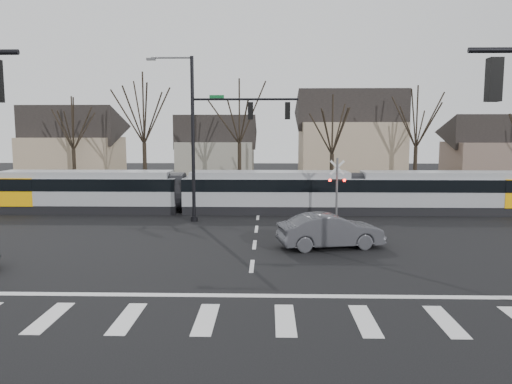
{
  "coord_description": "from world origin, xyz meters",
  "views": [
    {
      "loc": [
        0.68,
        -18.47,
        5.66
      ],
      "look_at": [
        0.0,
        9.0,
        2.3
      ],
      "focal_mm": 35.0,
      "sensor_mm": 36.0,
      "label": 1
    }
  ],
  "objects": [
    {
      "name": "tree_row",
      "position": [
        2.0,
        26.0,
        5.0
      ],
      "size": [
        59.2,
        7.2,
        10.0
      ],
      "color": "black",
      "rests_on": "ground"
    },
    {
      "name": "rail_pair",
      "position": [
        0.0,
        15.8,
        0.03
      ],
      "size": [
        90.0,
        1.52,
        0.06
      ],
      "color": "#59595E",
      "rests_on": "ground"
    },
    {
      "name": "house_d",
      "position": [
        24.0,
        35.0,
        3.97
      ],
      "size": [
        8.64,
        7.56,
        7.65
      ],
      "color": "brown",
      "rests_on": "ground"
    },
    {
      "name": "tram",
      "position": [
        0.6,
        16.0,
        1.57
      ],
      "size": [
        38.04,
        2.82,
        2.88
      ],
      "color": "gray",
      "rests_on": "ground"
    },
    {
      "name": "rail_crossing_signal",
      "position": [
        5.0,
        12.79,
        1.89
      ],
      "size": [
        1.08,
        0.36,
        4.0
      ],
      "color": "#59595B",
      "rests_on": "ground"
    },
    {
      "name": "lane_dashes",
      "position": [
        0.0,
        16.0,
        0.01
      ],
      "size": [
        0.18,
        30.0,
        0.01
      ],
      "color": "silver",
      "rests_on": "ground"
    },
    {
      "name": "sedan",
      "position": [
        3.72,
        5.48,
        0.84
      ],
      "size": [
        3.88,
        5.81,
        1.67
      ],
      "primitive_type": "imported",
      "rotation": [
        0.0,
        0.0,
        1.79
      ],
      "color": "#404146",
      "rests_on": "ground"
    },
    {
      "name": "ground",
      "position": [
        0.0,
        0.0,
        0.0
      ],
      "size": [
        140.0,
        140.0,
        0.0
      ],
      "primitive_type": "plane",
      "color": "black"
    },
    {
      "name": "house_b",
      "position": [
        -5.0,
        36.0,
        3.97
      ],
      "size": [
        8.64,
        7.56,
        7.65
      ],
      "color": "gray",
      "rests_on": "ground"
    },
    {
      "name": "signal_pole_far",
      "position": [
        -2.41,
        12.5,
        5.7
      ],
      "size": [
        9.28,
        0.44,
        10.2
      ],
      "color": "black",
      "rests_on": "ground"
    },
    {
      "name": "stop_line",
      "position": [
        0.0,
        -1.8,
        0.01
      ],
      "size": [
        28.0,
        0.35,
        0.01
      ],
      "primitive_type": "cube",
      "color": "silver",
      "rests_on": "ground"
    },
    {
      "name": "crosswalk",
      "position": [
        0.0,
        -4.0,
        0.01
      ],
      "size": [
        27.0,
        2.6,
        0.01
      ],
      "color": "silver",
      "rests_on": "ground"
    },
    {
      "name": "grass_verge",
      "position": [
        0.0,
        32.0,
        0.01
      ],
      "size": [
        140.0,
        28.0,
        0.01
      ],
      "primitive_type": "cube",
      "color": "#38331E",
      "rests_on": "ground"
    },
    {
      "name": "house_a",
      "position": [
        -20.0,
        34.0,
        4.46
      ],
      "size": [
        9.72,
        8.64,
        8.6
      ],
      "color": "gray",
      "rests_on": "ground"
    },
    {
      "name": "house_c",
      "position": [
        9.0,
        33.0,
        5.23
      ],
      "size": [
        10.8,
        8.64,
        10.1
      ],
      "color": "gray",
      "rests_on": "ground"
    }
  ]
}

